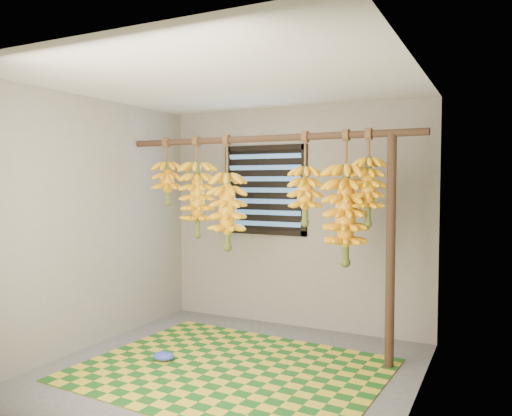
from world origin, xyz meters
The scene contains 16 objects.
floor centered at (0.00, 0.00, -0.01)m, with size 3.00×3.00×0.01m, color #515151.
ceiling centered at (0.00, 0.00, 2.40)m, with size 3.00×3.00×0.01m, color silver.
wall_back centered at (0.00, 1.50, 1.20)m, with size 3.00×0.01×2.40m, color gray.
wall_left centered at (-1.50, 0.00, 1.20)m, with size 0.01×3.00×2.40m, color gray.
wall_right centered at (1.50, 0.00, 1.20)m, with size 0.01×3.00×2.40m, color gray.
window centered at (-0.35, 1.48, 1.50)m, with size 1.00×0.04×1.00m.
hanging_pole centered at (0.00, 0.70, 2.00)m, with size 0.06×0.06×3.00m, color #472F1E.
support_post centered at (1.20, 0.70, 1.00)m, with size 0.08×0.08×2.00m, color #472F1E.
woven_mat centered at (0.02, 0.04, 0.01)m, with size 2.44×1.95×0.01m, color #1A5619.
plastic_bag centered at (-0.61, -0.05, 0.05)m, with size 0.20×0.14×0.08m, color #304BB3.
banana_bunch_a centered at (-1.11, 0.70, 1.58)m, with size 0.30×0.30×0.69m.
banana_bunch_b centered at (-0.74, 0.70, 1.41)m, with size 0.35×0.35×1.02m.
banana_bunch_c centered at (-0.39, 0.70, 1.30)m, with size 0.35×0.35×1.12m.
banana_bunch_d centered at (0.43, 0.70, 1.47)m, with size 0.30×0.30×0.85m.
banana_bunch_e centered at (0.81, 0.70, 1.30)m, with size 0.38×0.38×1.19m.
banana_bunch_f centered at (1.00, 0.70, 1.51)m, with size 0.29×0.29×0.84m.
Camera 1 is at (2.05, -3.57, 1.59)m, focal length 35.00 mm.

